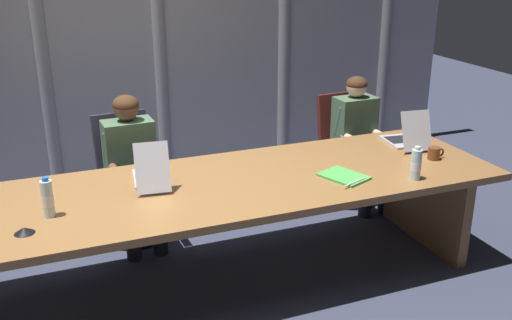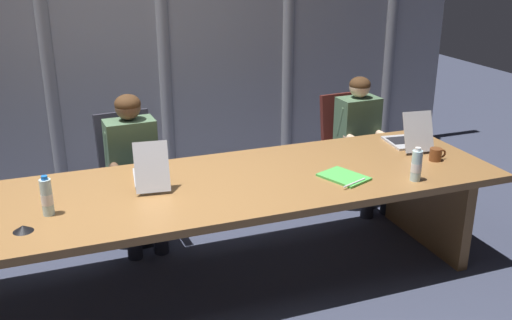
% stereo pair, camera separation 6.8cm
% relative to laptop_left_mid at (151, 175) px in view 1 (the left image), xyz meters
% --- Properties ---
extents(ground_plane, '(14.61, 14.61, 0.00)m').
position_rel_laptop_left_mid_xyz_m(ground_plane, '(0.01, -0.17, -0.79)').
color(ground_plane, '#383D51').
extents(conference_table, '(4.60, 1.11, 0.73)m').
position_rel_laptop_left_mid_xyz_m(conference_table, '(0.01, -0.17, -0.19)').
color(conference_table, olive).
rests_on(conference_table, ground_plane).
extents(curtain_backdrop, '(7.31, 0.17, 2.92)m').
position_rel_laptop_left_mid_xyz_m(curtain_backdrop, '(0.00, 1.98, 0.67)').
color(curtain_backdrop, '#9999A0').
rests_on(curtain_backdrop, ground_plane).
extents(laptop_left_mid, '(0.26, 0.48, 0.31)m').
position_rel_laptop_left_mid_xyz_m(laptop_left_mid, '(0.00, 0.00, 0.00)').
color(laptop_left_mid, '#BCBCC1').
rests_on(laptop_left_mid, conference_table).
extents(laptop_center, '(0.27, 0.45, 0.30)m').
position_rel_laptop_left_mid_xyz_m(laptop_center, '(1.97, 0.03, -0.00)').
color(laptop_center, '#BCBCC1').
rests_on(laptop_center, conference_table).
extents(office_chair_left_mid, '(0.60, 0.60, 0.94)m').
position_rel_laptop_left_mid_xyz_m(office_chair_left_mid, '(-0.02, 0.81, -0.43)').
color(office_chair_left_mid, '#2D2D38').
rests_on(office_chair_left_mid, ground_plane).
extents(office_chair_center, '(0.60, 0.60, 0.92)m').
position_rel_laptop_left_mid_xyz_m(office_chair_center, '(1.94, 0.81, -0.44)').
color(office_chair_center, '#511E19').
rests_on(office_chair_center, ground_plane).
extents(person_left_mid, '(0.40, 0.56, 1.14)m').
position_rel_laptop_left_mid_xyz_m(person_left_mid, '(-0.01, 0.65, -0.14)').
color(person_left_mid, '#4C6B4C').
rests_on(person_left_mid, ground_plane).
extents(person_center, '(0.38, 0.56, 1.12)m').
position_rel_laptop_left_mid_xyz_m(person_center, '(1.95, 0.65, -0.15)').
color(person_center, '#4C6B4C').
rests_on(person_center, ground_plane).
extents(water_bottle_primary, '(0.07, 0.07, 0.24)m').
position_rel_laptop_left_mid_xyz_m(water_bottle_primary, '(-0.64, -0.27, 0.05)').
color(water_bottle_primary, silver).
rests_on(water_bottle_primary, conference_table).
extents(water_bottle_secondary, '(0.07, 0.07, 0.23)m').
position_rel_laptop_left_mid_xyz_m(water_bottle_secondary, '(1.63, -0.57, 0.04)').
color(water_bottle_secondary, silver).
rests_on(water_bottle_secondary, conference_table).
extents(coffee_mug_far, '(0.13, 0.09, 0.09)m').
position_rel_laptop_left_mid_xyz_m(coffee_mug_far, '(1.98, -0.30, -0.02)').
color(coffee_mug_far, brown).
rests_on(coffee_mug_far, conference_table).
extents(conference_mic_middle, '(0.11, 0.11, 0.03)m').
position_rel_laptop_left_mid_xyz_m(conference_mic_middle, '(-0.78, -0.44, -0.04)').
color(conference_mic_middle, black).
rests_on(conference_mic_middle, conference_table).
extents(spiral_notepad, '(0.32, 0.36, 0.03)m').
position_rel_laptop_left_mid_xyz_m(spiral_notepad, '(1.21, -0.37, -0.05)').
color(spiral_notepad, '#4CB74C').
rests_on(spiral_notepad, conference_table).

